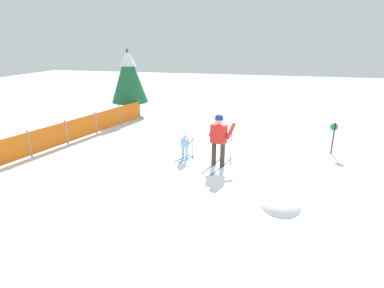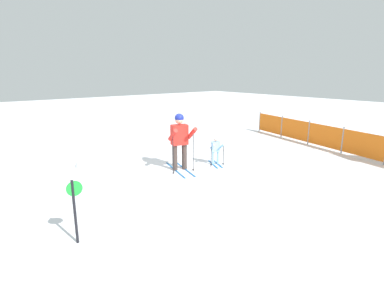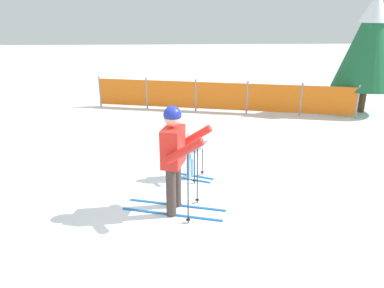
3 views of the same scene
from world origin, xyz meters
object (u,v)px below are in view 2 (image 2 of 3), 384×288
at_px(skier_adult, 180,137).
at_px(trail_marker, 75,204).
at_px(skier_child, 216,148).
at_px(safety_fence, 325,136).

height_order(skier_adult, trail_marker, skier_adult).
bearing_deg(skier_child, skier_adult, -79.41).
bearing_deg(skier_child, trail_marker, -45.89).
distance_m(skier_adult, safety_fence, 6.48).
xyz_separation_m(skier_adult, skier_child, (0.31, 1.27, -0.52)).
relative_size(skier_child, trail_marker, 0.81).
distance_m(skier_adult, trail_marker, 4.58).
bearing_deg(trail_marker, skier_adult, 118.83).
bearing_deg(trail_marker, skier_child, 109.69).
height_order(skier_child, trail_marker, trail_marker).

